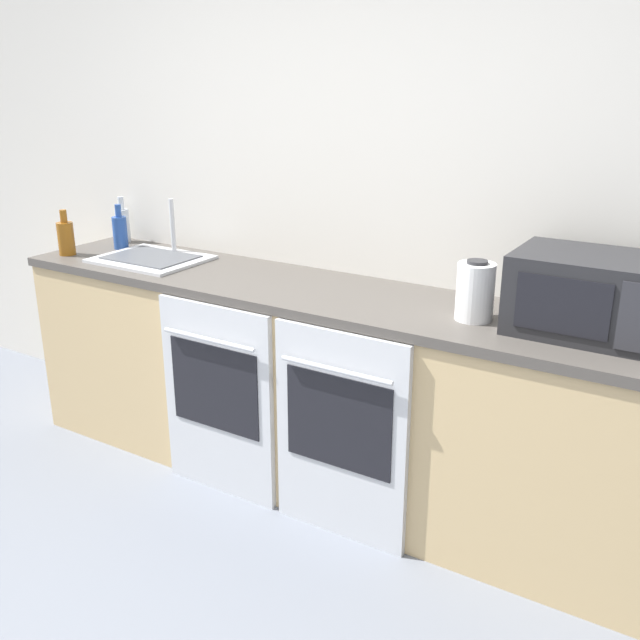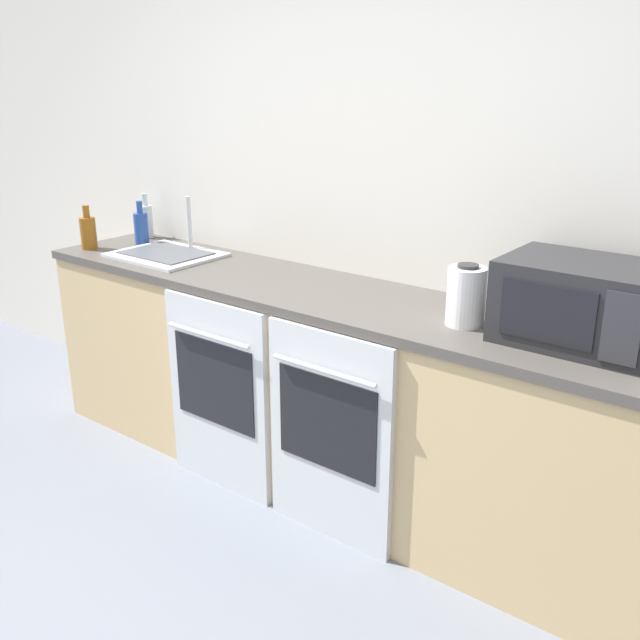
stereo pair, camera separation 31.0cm
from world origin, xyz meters
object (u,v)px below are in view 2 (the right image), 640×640
(bottle_amber, at_px, (88,232))
(sink, at_px, (167,253))
(kettle, at_px, (466,296))
(bottle_clear, at_px, (146,220))
(oven_left, at_px, (217,395))
(microwave, at_px, (581,303))
(bottle_blue, at_px, (141,227))
(oven_right, at_px, (329,436))

(bottle_amber, relative_size, sink, 0.45)
(kettle, bearing_deg, bottle_clear, 173.30)
(kettle, bearing_deg, oven_left, -165.30)
(oven_left, height_order, microwave, microwave)
(oven_left, relative_size, kettle, 3.91)
(bottle_blue, relative_size, sink, 0.45)
(kettle, relative_size, sink, 0.44)
(sink, bearing_deg, kettle, -0.81)
(bottle_clear, bearing_deg, bottle_amber, -93.72)
(bottle_blue, xyz_separation_m, sink, (0.32, -0.10, -0.08))
(bottle_clear, height_order, sink, sink)
(kettle, bearing_deg, bottle_amber, -176.83)
(oven_right, height_order, bottle_blue, bottle_blue)
(bottle_blue, relative_size, kettle, 1.02)
(bottle_amber, bearing_deg, oven_left, -8.21)
(bottle_blue, bearing_deg, oven_left, -22.75)
(oven_left, distance_m, oven_right, 0.62)
(oven_left, height_order, bottle_clear, bottle_clear)
(bottle_clear, bearing_deg, sink, -27.63)
(oven_right, bearing_deg, bottle_blue, 165.81)
(oven_right, distance_m, microwave, 1.08)
(oven_right, relative_size, kettle, 3.91)
(oven_right, distance_m, bottle_amber, 1.81)
(bottle_blue, bearing_deg, sink, -17.59)
(bottle_blue, height_order, bottle_amber, bottle_blue)
(microwave, xyz_separation_m, kettle, (-0.39, -0.07, -0.03))
(microwave, bearing_deg, sink, -178.73)
(bottle_blue, bearing_deg, microwave, -1.33)
(microwave, relative_size, kettle, 2.27)
(oven_left, distance_m, bottle_blue, 1.18)
(microwave, height_order, bottle_blue, microwave)
(bottle_amber, bearing_deg, microwave, 4.25)
(oven_right, height_order, bottle_amber, bottle_amber)
(kettle, bearing_deg, microwave, 10.09)
(microwave, bearing_deg, oven_right, -156.99)
(bottle_amber, distance_m, sink, 0.48)
(microwave, bearing_deg, bottle_amber, -175.75)
(microwave, relative_size, bottle_clear, 2.10)
(oven_left, relative_size, oven_right, 1.00)
(microwave, distance_m, sink, 2.07)
(oven_left, distance_m, microwave, 1.60)
(kettle, bearing_deg, bottle_blue, 176.42)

